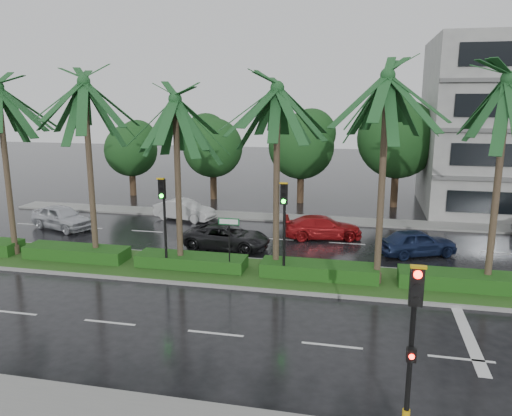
% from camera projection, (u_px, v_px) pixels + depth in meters
% --- Properties ---
extents(ground, '(120.00, 120.00, 0.00)m').
position_uv_depth(ground, '(249.00, 282.00, 21.99)').
color(ground, black).
rests_on(ground, ground).
extents(far_sidewalk, '(40.00, 2.00, 0.12)m').
position_uv_depth(far_sidewalk, '(289.00, 218.00, 33.42)').
color(far_sidewalk, gray).
rests_on(far_sidewalk, ground).
extents(median, '(36.00, 4.00, 0.15)m').
position_uv_depth(median, '(254.00, 273.00, 22.93)').
color(median, gray).
rests_on(median, ground).
extents(hedge, '(35.20, 1.40, 0.60)m').
position_uv_depth(hedge, '(253.00, 265.00, 22.85)').
color(hedge, '#1C4112').
rests_on(hedge, median).
extents(lane_markings, '(34.00, 13.06, 0.01)m').
position_uv_depth(lane_markings, '(316.00, 291.00, 20.95)').
color(lane_markings, silver).
rests_on(lane_markings, ground).
extents(palm_row, '(26.30, 4.20, 9.48)m').
position_uv_depth(palm_row, '(225.00, 101.00, 21.53)').
color(palm_row, '#3D3323').
rests_on(palm_row, median).
extents(signal_near, '(0.34, 0.45, 4.36)m').
position_uv_depth(signal_near, '(412.00, 346.00, 11.24)').
color(signal_near, black).
rests_on(signal_near, near_sidewalk).
extents(signal_median_left, '(0.34, 0.42, 4.36)m').
position_uv_depth(signal_median_left, '(164.00, 210.00, 22.47)').
color(signal_median_left, black).
rests_on(signal_median_left, median).
extents(signal_median_right, '(0.34, 0.42, 4.36)m').
position_uv_depth(signal_median_right, '(284.00, 216.00, 21.31)').
color(signal_median_right, black).
rests_on(signal_median_right, median).
extents(street_sign, '(0.95, 0.09, 2.60)m').
position_uv_depth(street_sign, '(229.00, 232.00, 22.20)').
color(street_sign, black).
rests_on(street_sign, median).
extents(bg_trees, '(32.33, 5.78, 8.35)m').
position_uv_depth(bg_trees, '(317.00, 142.00, 37.50)').
color(bg_trees, '#3E301C').
rests_on(bg_trees, ground).
extents(car_silver, '(3.15, 4.69, 1.48)m').
position_uv_depth(car_silver, '(62.00, 217.00, 30.77)').
color(car_silver, silver).
rests_on(car_silver, ground).
extents(car_white, '(2.26, 4.29, 1.35)m').
position_uv_depth(car_white, '(184.00, 210.00, 33.09)').
color(car_white, '#BEBEBE').
rests_on(car_white, ground).
extents(car_darkgrey, '(2.45, 4.78, 1.29)m').
position_uv_depth(car_darkgrey, '(227.00, 237.00, 26.82)').
color(car_darkgrey, black).
rests_on(car_darkgrey, ground).
extents(car_red, '(2.78, 4.78, 1.30)m').
position_uv_depth(car_red, '(323.00, 227.00, 28.75)').
color(car_red, '#A21115').
rests_on(car_red, ground).
extents(car_blue, '(3.13, 4.32, 1.37)m').
position_uv_depth(car_blue, '(417.00, 242.00, 25.63)').
color(car_blue, '#18254A').
rests_on(car_blue, ground).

